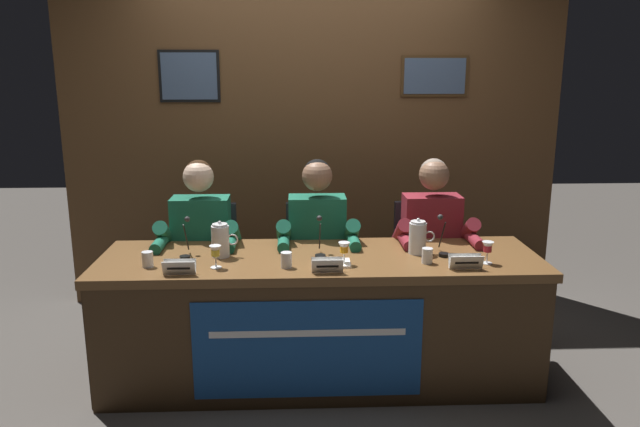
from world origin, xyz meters
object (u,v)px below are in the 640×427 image
at_px(microphone_center, 321,243).
at_px(juice_glass_center, 344,249).
at_px(panelist_center, 318,243).
at_px(microphone_right, 443,242).
at_px(document_stack_center, 331,263).
at_px(chair_center, 317,274).
at_px(chair_right, 425,272).
at_px(chair_left, 206,275).
at_px(conference_table, 320,304).
at_px(microphone_left, 186,244).
at_px(juice_glass_right, 488,248).
at_px(panelist_left, 200,244).
at_px(panelist_right, 433,241).
at_px(water_cup_center, 286,261).
at_px(water_pitcher_left_side, 221,240).
at_px(water_cup_right, 427,256).
at_px(water_cup_left, 148,260).
at_px(nameplate_right, 466,262).
at_px(nameplate_left, 179,267).
at_px(juice_glass_left, 215,252).
at_px(nameplate_center, 327,265).
at_px(water_pitcher_right_side, 418,237).

bearing_deg(microphone_center, juice_glass_center, -52.08).
bearing_deg(panelist_center, juice_glass_center, -76.16).
distance_m(microphone_right, document_stack_center, 0.67).
relative_size(chair_center, chair_right, 1.00).
height_order(chair_left, juice_glass_center, chair_left).
distance_m(conference_table, chair_right, 0.99).
distance_m(microphone_left, juice_glass_right, 1.68).
relative_size(microphone_center, chair_right, 0.24).
bearing_deg(microphone_center, chair_right, 36.97).
distance_m(panelist_left, panelist_right, 1.47).
height_order(water_cup_center, juice_glass_right, juice_glass_right).
height_order(chair_left, water_pitcher_left_side, water_pitcher_left_side).
height_order(water_cup_right, water_pitcher_left_side, water_pitcher_left_side).
bearing_deg(water_cup_center, panelist_left, 134.75).
xyz_separation_m(chair_left, water_cup_right, (1.32, -0.71, 0.34)).
bearing_deg(water_pitcher_left_side, water_cup_left, -155.57).
bearing_deg(nameplate_right, microphone_left, 169.80).
bearing_deg(nameplate_right, juice_glass_center, 170.45).
bearing_deg(panelist_right, panelist_center, 180.00).
bearing_deg(microphone_left, nameplate_left, -86.86).
relative_size(juice_glass_left, microphone_left, 0.57).
bearing_deg(juice_glass_center, water_cup_center, -172.06).
height_order(nameplate_left, nameplate_center, same).
height_order(water_pitcher_left_side, water_pitcher_right_side, same).
relative_size(water_cup_left, chair_right, 0.09).
distance_m(chair_center, panelist_right, 0.81).
bearing_deg(nameplate_center, water_cup_center, 156.45).
distance_m(water_cup_center, microphone_right, 0.92).
relative_size(panelist_right, juice_glass_right, 9.98).
bearing_deg(water_cup_center, chair_left, 126.03).
xyz_separation_m(juice_glass_center, nameplate_right, (0.64, -0.11, -0.05)).
xyz_separation_m(nameplate_left, water_pitcher_left_side, (0.18, 0.30, 0.05)).
distance_m(panelist_left, microphone_left, 0.36).
xyz_separation_m(water_cup_left, water_pitcher_right_side, (1.50, 0.18, 0.06)).
relative_size(nameplate_left, document_stack_center, 0.79).
xyz_separation_m(nameplate_left, water_cup_left, (-0.19, 0.13, -0.00)).
bearing_deg(conference_table, microphone_left, 171.28).
height_order(water_cup_center, panelist_right, panelist_right).
xyz_separation_m(nameplate_center, water_pitcher_left_side, (-0.59, 0.30, 0.05)).
relative_size(nameplate_left, microphone_right, 0.78).
xyz_separation_m(water_cup_left, juice_glass_right, (1.84, -0.02, 0.05)).
relative_size(nameplate_center, panelist_right, 0.13).
bearing_deg(chair_right, water_cup_center, -140.89).
bearing_deg(juice_glass_right, microphone_center, 168.97).
height_order(chair_center, microphone_center, microphone_center).
bearing_deg(panelist_left, juice_glass_center, -30.54).
xyz_separation_m(chair_right, water_cup_right, (-0.15, -0.71, 0.34)).
bearing_deg(chair_left, juice_glass_right, -23.87).
distance_m(conference_table, nameplate_right, 0.84).
height_order(nameplate_center, document_stack_center, nameplate_center).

